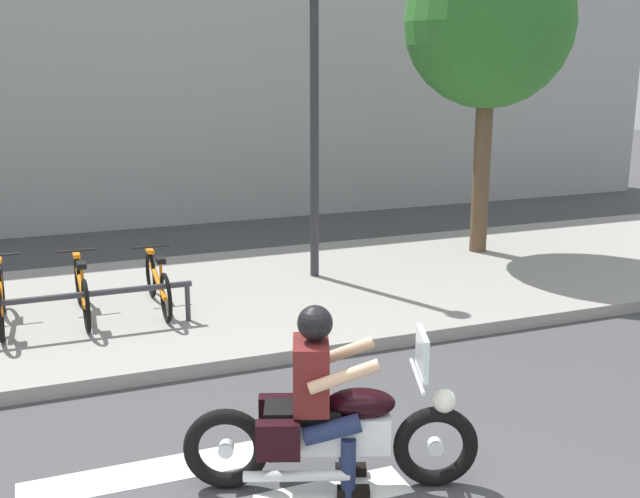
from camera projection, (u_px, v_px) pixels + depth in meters
name	position (u px, v px, depth m)	size (l,w,h in m)	color
sidewalk	(175.00, 305.00, 9.84)	(24.00, 4.40, 0.15)	gray
crosswalk_stripe_4	(202.00, 462.00, 6.17)	(2.80, 0.40, 0.01)	white
motorcycle	(333.00, 431.00, 5.73)	(2.13, 0.96, 1.23)	black
rider	(322.00, 385.00, 5.64)	(0.74, 0.67, 1.44)	#591919
bicycle_2	(0.00, 298.00, 8.76)	(0.48, 1.70, 0.77)	black
bicycle_3	(82.00, 290.00, 9.07)	(0.48, 1.69, 0.74)	black
bicycle_4	(158.00, 283.00, 9.39)	(0.48, 1.64, 0.71)	black
street_lamp	(314.00, 105.00, 10.33)	(0.28, 0.28, 4.17)	#2D2D33
tree_near_rack	(489.00, 24.00, 11.45)	(2.55, 2.55, 4.94)	brown
building_backdrop	(110.00, 64.00, 14.27)	(24.00, 1.20, 6.08)	#9D9D9D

